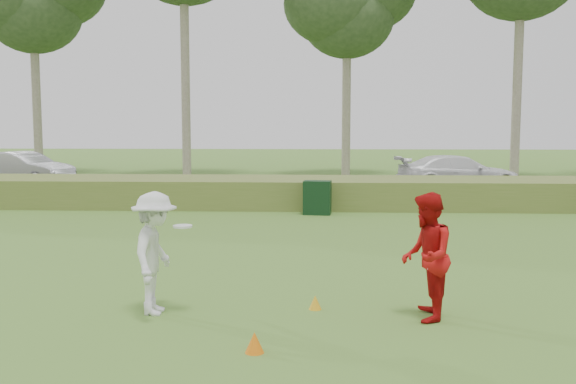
# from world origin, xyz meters

# --- Properties ---
(ground) EXTENTS (120.00, 120.00, 0.00)m
(ground) POSITION_xyz_m (0.00, 0.00, 0.00)
(ground) COLOR #3F6E24
(ground) RESTS_ON ground
(reed_strip) EXTENTS (80.00, 3.00, 0.90)m
(reed_strip) POSITION_xyz_m (0.00, 12.00, 0.45)
(reed_strip) COLOR #566B2A
(reed_strip) RESTS_ON ground
(park_road) EXTENTS (80.00, 6.00, 0.06)m
(park_road) POSITION_xyz_m (0.00, 17.00, 0.03)
(park_road) COLOR #2D2D2D
(park_road) RESTS_ON ground
(tree_4) EXTENTS (6.24, 6.24, 11.50)m
(tree_4) POSITION_xyz_m (2.00, 24.50, 8.59)
(tree_4) COLOR gray
(tree_4) RESTS_ON ground
(player_white) EXTENTS (0.86, 1.11, 1.72)m
(player_white) POSITION_xyz_m (-1.67, -0.05, 0.86)
(player_white) COLOR white
(player_white) RESTS_ON ground
(player_red) EXTENTS (0.77, 0.93, 1.74)m
(player_red) POSITION_xyz_m (2.08, -0.16, 0.87)
(player_red) COLOR #B70F0F
(player_red) RESTS_ON ground
(cone_orange) EXTENTS (0.22, 0.22, 0.25)m
(cone_orange) POSITION_xyz_m (-0.12, -1.55, 0.12)
(cone_orange) COLOR orange
(cone_orange) RESTS_ON ground
(cone_yellow) EXTENTS (0.19, 0.19, 0.20)m
(cone_yellow) POSITION_xyz_m (0.57, 0.25, 0.10)
(cone_yellow) COLOR gold
(cone_yellow) RESTS_ON ground
(utility_cabinet) EXTENTS (0.85, 0.59, 1.00)m
(utility_cabinet) POSITION_xyz_m (0.57, 10.02, 0.50)
(utility_cabinet) COLOR black
(utility_cabinet) RESTS_ON ground
(car_mid) EXTENTS (4.67, 2.78, 1.45)m
(car_mid) POSITION_xyz_m (-11.71, 17.35, 0.79)
(car_mid) COLOR #BABABF
(car_mid) RESTS_ON park_road
(car_right) EXTENTS (4.98, 2.47, 1.39)m
(car_right) POSITION_xyz_m (6.05, 16.40, 0.76)
(car_right) COLOR white
(car_right) RESTS_ON park_road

